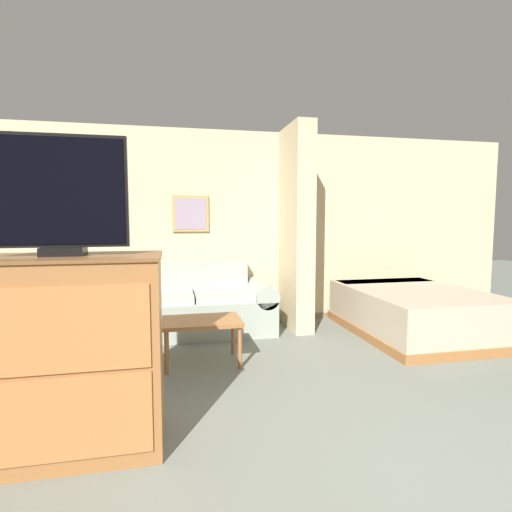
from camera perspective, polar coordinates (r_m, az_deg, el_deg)
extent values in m
plane|color=slate|center=(2.51, 24.37, -29.54)|extent=(20.00, 20.00, 0.00)
cube|color=#CCB78E|center=(5.59, 1.06, 4.08)|extent=(7.46, 0.12, 2.60)
cube|color=#70644E|center=(5.69, 1.21, -8.82)|extent=(7.46, 0.02, 0.06)
cube|color=tan|center=(5.37, -9.32, 6.00)|extent=(0.48, 0.02, 0.48)
cube|color=gray|center=(5.36, -9.32, 6.01)|extent=(0.41, 0.01, 0.41)
cube|color=#CCB78E|center=(5.21, 5.69, 3.97)|extent=(0.24, 0.85, 2.60)
cube|color=#99A393|center=(5.08, -8.86, -8.50)|extent=(1.45, 0.84, 0.43)
cube|color=#99A393|center=(5.31, -9.12, -3.05)|extent=(1.45, 0.20, 0.45)
cube|color=#99A393|center=(5.10, -18.59, -8.64)|extent=(0.26, 0.84, 0.43)
cylinder|color=#99A393|center=(5.05, -18.68, -5.65)|extent=(0.29, 0.84, 0.29)
cube|color=#99A393|center=(5.19, 0.69, -8.12)|extent=(0.26, 0.84, 0.43)
cylinder|color=#99A393|center=(5.14, 0.70, -5.18)|extent=(0.29, 0.84, 0.29)
cube|color=#AAB5A4|center=(4.96, -13.07, -5.77)|extent=(0.70, 0.60, 0.10)
cube|color=#AAB5A4|center=(5.00, -4.70, -5.57)|extent=(0.70, 0.60, 0.10)
cube|color=#996033|center=(3.99, -7.75, -9.23)|extent=(0.76, 0.51, 0.04)
cylinder|color=#996033|center=(3.83, -12.67, -13.34)|extent=(0.04, 0.04, 0.40)
cylinder|color=#996033|center=(3.88, -2.31, -12.97)|extent=(0.04, 0.04, 0.40)
cylinder|color=#996033|center=(4.24, -12.62, -11.49)|extent=(0.04, 0.04, 0.40)
cylinder|color=#996033|center=(4.29, -3.31, -11.19)|extent=(0.04, 0.04, 0.40)
cube|color=#996033|center=(5.05, -22.21, -4.97)|extent=(0.41, 0.41, 0.04)
cylinder|color=#996033|center=(4.97, -24.47, -8.58)|extent=(0.04, 0.04, 0.54)
cylinder|color=#996033|center=(4.91, -20.41, -8.61)|extent=(0.04, 0.04, 0.54)
cylinder|color=#996033|center=(5.30, -23.66, -7.69)|extent=(0.04, 0.04, 0.54)
cylinder|color=#996033|center=(5.24, -19.86, -7.70)|extent=(0.04, 0.04, 0.54)
cylinder|color=tan|center=(5.03, -22.25, -4.02)|extent=(0.16, 0.16, 0.13)
cylinder|color=tan|center=(5.02, -22.29, -2.82)|extent=(0.02, 0.02, 0.08)
cone|color=silver|center=(5.00, -22.35, -1.16)|extent=(0.30, 0.30, 0.21)
cube|color=#996033|center=(2.74, -25.24, -12.81)|extent=(1.10, 0.56, 1.18)
cube|color=brown|center=(2.62, -25.76, -0.18)|extent=(1.12, 0.58, 0.02)
cube|color=#AB6C39|center=(2.41, -27.02, -9.50)|extent=(1.00, 0.01, 0.47)
cube|color=#AB6C39|center=(2.57, -26.53, -20.27)|extent=(1.00, 0.01, 0.47)
cube|color=black|center=(2.62, -25.79, 0.59)|extent=(0.24, 0.16, 0.05)
cube|color=black|center=(2.61, -26.11, 8.31)|extent=(0.75, 0.04, 0.65)
cube|color=black|center=(2.59, -26.24, 8.34)|extent=(0.71, 0.01, 0.61)
cube|color=#996033|center=(5.43, 21.70, -9.69)|extent=(1.50, 1.97, 0.10)
cube|color=tan|center=(5.36, 21.80, -6.85)|extent=(1.46, 1.93, 0.45)
cube|color=white|center=(5.95, 17.87, -3.84)|extent=(1.34, 0.36, 0.10)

